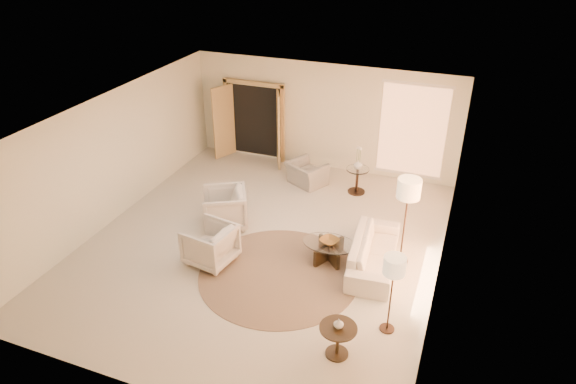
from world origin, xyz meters
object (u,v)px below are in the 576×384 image
(end_table, at_px, (338,336))
(bowl, at_px, (329,241))
(floor_lamp_near, at_px, (409,192))
(side_table, at_px, (357,178))
(sofa, at_px, (374,252))
(armchair_left, at_px, (224,206))
(coffee_table, at_px, (329,249))
(end_vase, at_px, (339,324))
(armchair_right, at_px, (210,243))
(side_vase, at_px, (358,165))
(accent_chair, at_px, (307,170))
(floor_lamp_far, at_px, (394,269))

(end_table, bearing_deg, bowl, 109.82)
(floor_lamp_near, bearing_deg, side_table, 121.46)
(sofa, bearing_deg, armchair_left, 79.79)
(end_table, bearing_deg, armchair_left, 140.39)
(floor_lamp_near, bearing_deg, coffee_table, -161.47)
(bowl, distance_m, end_vase, 2.49)
(armchair_right, relative_size, side_table, 1.37)
(end_vase, xyz_separation_m, side_vase, (-1.02, 5.24, 0.12))
(sofa, height_order, side_vase, side_vase)
(side_table, height_order, floor_lamp_near, floor_lamp_near)
(end_table, bearing_deg, coffee_table, 109.82)
(armchair_right, bearing_deg, coffee_table, 121.60)
(armchair_left, height_order, side_table, armchair_left)
(armchair_right, bearing_deg, floor_lamp_near, 120.14)
(sofa, relative_size, coffee_table, 1.73)
(side_vase, bearing_deg, armchair_left, -133.06)
(accent_chair, xyz_separation_m, floor_lamp_near, (2.79, -2.44, 1.15))
(armchair_left, xyz_separation_m, accent_chair, (1.03, 2.46, -0.07))
(floor_lamp_far, bearing_deg, side_vase, 110.30)
(sofa, relative_size, armchair_left, 2.24)
(accent_chair, height_order, bowl, accent_chair)
(armchair_left, relative_size, accent_chair, 1.04)
(side_table, bearing_deg, end_vase, -79.04)
(end_vase, bearing_deg, bowl, 109.82)
(accent_chair, relative_size, floor_lamp_far, 0.62)
(sofa, distance_m, bowl, 0.88)
(armchair_left, distance_m, end_vase, 4.33)
(accent_chair, xyz_separation_m, floor_lamp_far, (2.93, -4.41, 0.84))
(accent_chair, bearing_deg, end_vase, 141.71)
(sofa, distance_m, coffee_table, 0.87)
(bowl, bearing_deg, armchair_right, -157.60)
(armchair_left, distance_m, side_vase, 3.41)
(sofa, height_order, accent_chair, accent_chair)
(armchair_right, distance_m, side_table, 4.27)
(sofa, height_order, armchair_right, armchair_right)
(end_table, bearing_deg, armchair_right, 153.99)
(end_vase, bearing_deg, coffee_table, 109.82)
(accent_chair, distance_m, end_table, 5.71)
(armchair_right, bearing_deg, bowl, 121.60)
(accent_chair, height_order, end_vase, accent_chair)
(floor_lamp_near, height_order, side_vase, floor_lamp_near)
(floor_lamp_near, relative_size, bowl, 5.06)
(floor_lamp_far, xyz_separation_m, bowl, (-1.47, 1.52, -0.80))
(sofa, height_order, floor_lamp_near, floor_lamp_near)
(coffee_table, relative_size, floor_lamp_near, 0.67)
(sofa, bearing_deg, coffee_table, 93.22)
(sofa, relative_size, end_vase, 12.94)
(armchair_left, relative_size, floor_lamp_near, 0.51)
(sofa, relative_size, side_vase, 9.37)
(armchair_right, distance_m, end_vase, 3.32)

